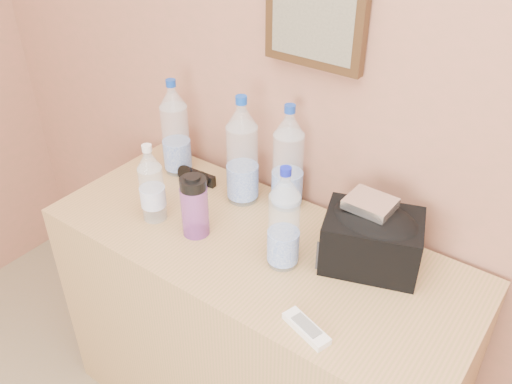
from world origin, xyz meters
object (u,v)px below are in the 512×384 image
pet_large_c (242,156)px  pet_large_d (284,223)px  pet_large_a (175,132)px  pet_large_b (288,163)px  nalgene_bottle (195,206)px  pet_small (152,187)px  ac_remote (306,328)px  toiletry_bag (372,238)px  foil_packet (370,203)px  dresser (256,337)px  sunglasses (196,176)px

pet_large_c → pet_large_d: 0.34m
pet_large_a → pet_large_b: bearing=6.8°
pet_large_b → nalgene_bottle: bearing=-115.9°
pet_large_b → pet_large_d: pet_large_b is taller
pet_large_b → pet_small: pet_large_b is taller
ac_remote → toiletry_bag: size_ratio=0.52×
toiletry_bag → foil_packet: 0.10m
dresser → pet_large_c: (-0.17, 0.16, 0.57)m
toiletry_bag → pet_large_d: bearing=-163.7°
sunglasses → foil_packet: bearing=-5.7°
pet_large_b → ac_remote: 0.55m
toiletry_bag → pet_small: bearing=178.0°
pet_large_b → pet_large_d: bearing=-58.7°
pet_small → sunglasses: bearing=98.7°
nalgene_bottle → sunglasses: 0.30m
sunglasses → dresser: bearing=-25.9°
dresser → pet_large_a: (-0.46, 0.17, 0.56)m
pet_large_d → toiletry_bag: pet_large_d is taller
foil_packet → pet_large_a: bearing=176.8°
pet_large_a → foil_packet: (0.75, -0.04, 0.04)m
pet_large_a → pet_large_d: (0.57, -0.19, -0.01)m
sunglasses → toiletry_bag: bearing=-6.4°
pet_large_a → nalgene_bottle: 0.37m
pet_small → foil_packet: pet_small is taller
pet_large_a → pet_large_b: (0.43, 0.05, 0.00)m
dresser → nalgene_bottle: size_ratio=6.53×
pet_large_a → pet_small: (0.13, -0.25, -0.04)m
pet_large_a → nalgene_bottle: bearing=-38.8°
sunglasses → toiletry_bag: 0.68m
pet_large_d → nalgene_bottle: pet_large_d is taller
pet_large_c → toiletry_bag: size_ratio=1.41×
pet_small → ac_remote: bearing=-10.5°
pet_large_b → pet_large_c: 0.15m
sunglasses → ac_remote: 0.75m
dresser → nalgene_bottle: bearing=-159.8°
pet_large_a → ac_remote: 0.86m
pet_large_c → ac_remote: (0.47, -0.36, -0.15)m
sunglasses → pet_large_d: bearing=-23.7°
sunglasses → pet_large_c: bearing=-0.4°
pet_large_c → pet_large_b: bearing=23.2°
pet_small → foil_packet: 0.65m
dresser → pet_large_d: pet_large_d is taller
pet_small → toiletry_bag: bearing=17.4°
ac_remote → foil_packet: 0.37m
sunglasses → foil_packet: size_ratio=1.26×
dresser → foil_packet: (0.28, 0.13, 0.60)m
pet_small → nalgene_bottle: pet_small is taller
dresser → pet_small: bearing=-165.9°
pet_large_c → foil_packet: pet_large_c is taller
pet_large_d → pet_small: (-0.44, -0.06, -0.02)m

